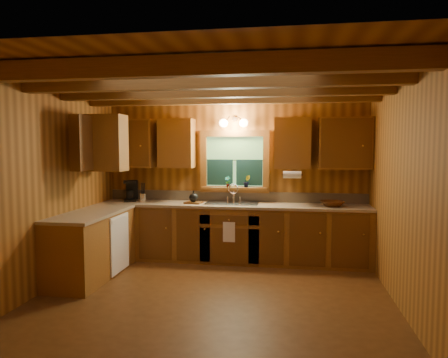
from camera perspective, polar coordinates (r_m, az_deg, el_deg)
room at (r=4.89m, az=-1.49°, el=-1.31°), size 4.20×4.20×4.20m
ceiling_beams at (r=4.91m, az=-1.52°, el=12.63°), size 4.20×2.54×0.18m
base_cabinets at (r=6.37m, az=-3.73°, el=-7.88°), size 4.20×2.22×0.86m
countertop at (r=6.29m, az=-3.62°, el=-3.87°), size 4.20×2.24×0.04m
backsplash at (r=6.78m, az=1.46°, el=-2.41°), size 4.20×0.02×0.16m
dishwasher_panel at (r=6.11m, az=-14.09°, el=-8.55°), size 0.02×0.60×0.80m
upper_cabinets at (r=6.37m, az=-4.14°, el=4.90°), size 4.19×1.77×0.78m
window at (r=6.71m, az=1.45°, el=2.23°), size 1.12×0.08×1.00m
window_sill at (r=6.70m, az=1.39°, el=-1.28°), size 1.06×0.14×0.04m
wall_sconce at (r=6.60m, az=1.32°, el=7.71°), size 0.45×0.21×0.17m
paper_towel_roll at (r=6.32m, az=9.32°, el=0.59°), size 0.27×0.11×0.11m
dish_towel at (r=6.24m, az=0.68°, el=-7.28°), size 0.18×0.01×0.30m
sink at (r=6.51m, az=1.13°, el=-3.79°), size 0.82×0.48×0.43m
coffee_maker at (r=7.00m, az=-12.63°, el=-1.58°), size 0.19×0.24×0.34m
utensil_crock at (r=6.84m, az=-11.07°, el=-2.45°), size 0.11×0.11×0.31m
cutting_board at (r=6.55m, az=-4.19°, el=-3.26°), size 0.29×0.23×0.02m
teakettle at (r=6.54m, az=-4.19°, el=-2.54°), size 0.14×0.14×0.18m
wicker_basket at (r=6.41m, az=14.59°, el=-3.29°), size 0.42×0.42×0.08m
potted_plant_left at (r=6.67m, az=0.49°, el=-0.37°), size 0.11×0.08×0.18m
potted_plant_right at (r=6.65m, az=3.14°, el=-0.31°), size 0.13×0.11×0.19m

